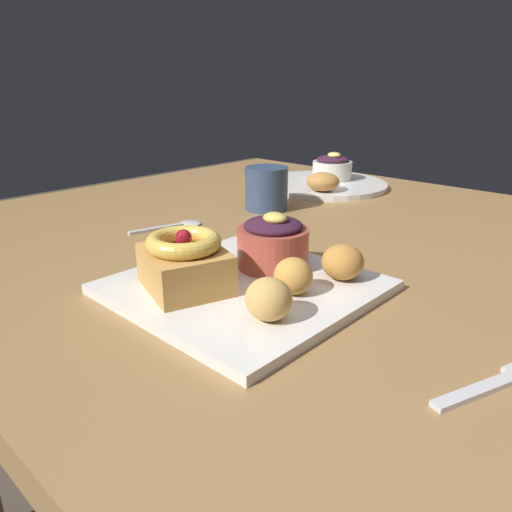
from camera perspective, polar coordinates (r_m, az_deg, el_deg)
The scene contains 13 objects.
dining_table at distance 0.77m, azimuth 11.84°, elevation -4.96°, with size 1.40×1.05×0.73m.
front_plate at distance 0.57m, azimuth -1.38°, elevation -3.72°, with size 0.27×0.27×0.01m, color white.
cake_slice at distance 0.55m, azimuth -8.48°, elevation -0.72°, with size 0.12×0.11×0.07m.
berry_ramekin at distance 0.61m, azimuth 2.02°, elevation 1.63°, with size 0.09×0.09×0.07m.
fritter_front at distance 0.47m, azimuth 1.52°, elevation -5.15°, with size 0.05×0.05×0.04m, color tan.
fritter_middle at distance 0.58m, azimuth 10.27°, elevation -0.71°, with size 0.05×0.05×0.04m, color #BC7F38.
fritter_back at distance 0.53m, azimuth 4.45°, elevation -2.38°, with size 0.04×0.04×0.04m, color gold.
back_plate at distance 1.15m, azimuth 7.88°, elevation 8.45°, with size 0.30×0.30×0.01m, color white.
back_ramekin at distance 1.18m, azimuth 9.07°, elevation 10.37°, with size 0.09×0.09×0.07m.
back_pastry at distance 1.05m, azimuth 7.97°, elevation 8.76°, with size 0.07×0.07×0.04m, color #B77F3D.
fork at distance 0.46m, azimuth 27.05°, elevation -13.22°, with size 0.06×0.12×0.00m.
spoon at distance 0.83m, azimuth -9.48°, elevation 3.61°, with size 0.05×0.13×0.00m.
coffee_mug at distance 0.93m, azimuth 1.25°, elevation 8.05°, with size 0.08×0.08×0.08m, color #334766.
Camera 1 is at (0.35, -0.60, 0.97)m, focal length 33.60 mm.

